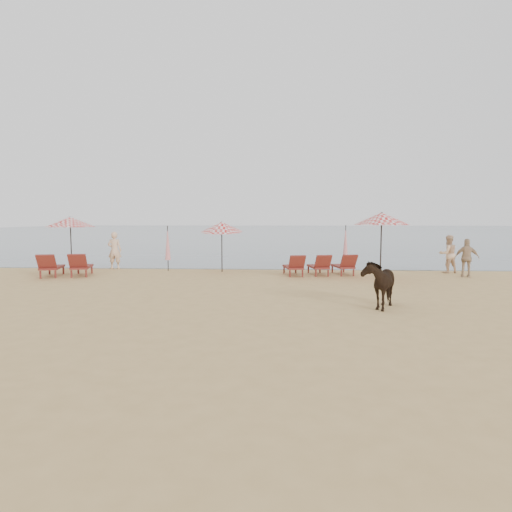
{
  "coord_description": "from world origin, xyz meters",
  "views": [
    {
      "loc": [
        0.93,
        -10.69,
        2.46
      ],
      "look_at": [
        0.0,
        5.0,
        1.1
      ],
      "focal_mm": 30.0,
      "sensor_mm": 36.0,
      "label": 1
    }
  ],
  "objects": [
    {
      "name": "lounger_cluster_right",
      "position": [
        2.6,
        7.99,
        0.45
      ],
      "size": [
        3.2,
        2.25,
        0.64
      ],
      "rotation": [
        0.0,
        0.0,
        0.19
      ],
      "color": "maroon",
      "rests_on": "ground"
    },
    {
      "name": "umbrella_open_left_b",
      "position": [
        -1.83,
        9.0,
        2.1
      ],
      "size": [
        1.9,
        1.94,
        2.43
      ],
      "rotation": [
        0.0,
        0.0,
        0.27
      ],
      "color": "black",
      "rests_on": "ground"
    },
    {
      "name": "sea",
      "position": [
        0.0,
        80.0,
        0.0
      ],
      "size": [
        160.0,
        140.0,
        0.06
      ],
      "primitive_type": "cube",
      "color": "#51606B",
      "rests_on": "ground"
    },
    {
      "name": "cow",
      "position": [
        3.65,
        1.28,
        0.68
      ],
      "size": [
        1.29,
        1.77,
        1.36
      ],
      "primitive_type": "imported",
      "rotation": [
        0.0,
        0.0,
        -0.39
      ],
      "color": "black",
      "rests_on": "ground"
    },
    {
      "name": "umbrella_open_right",
      "position": [
        5.04,
        7.19,
        2.47
      ],
      "size": [
        2.25,
        2.25,
        2.75
      ],
      "rotation": [
        0.0,
        0.0,
        -0.39
      ],
      "color": "black",
      "rests_on": "ground"
    },
    {
      "name": "beachgoer_left",
      "position": [
        -7.31,
        9.95,
        0.92
      ],
      "size": [
        0.7,
        0.49,
        1.84
      ],
      "primitive_type": "imported",
      "rotation": [
        0.0,
        0.0,
        3.22
      ],
      "color": "#E4B38E",
      "rests_on": "ground"
    },
    {
      "name": "ground",
      "position": [
        0.0,
        0.0,
        0.0
      ],
      "size": [
        120.0,
        120.0,
        0.0
      ],
      "primitive_type": "plane",
      "color": "tan",
      "rests_on": "ground"
    },
    {
      "name": "umbrella_closed_right",
      "position": [
        4.1,
        10.6,
        1.34
      ],
      "size": [
        0.26,
        0.26,
        2.17
      ],
      "rotation": [
        0.0,
        0.0,
        -0.25
      ],
      "color": "black",
      "rests_on": "ground"
    },
    {
      "name": "umbrella_open_left_a",
      "position": [
        -9.23,
        9.38,
        2.32
      ],
      "size": [
        2.27,
        2.27,
        2.58
      ],
      "rotation": [
        0.0,
        0.0,
        -0.07
      ],
      "color": "black",
      "rests_on": "ground"
    },
    {
      "name": "beachgoer_right_a",
      "position": [
        8.55,
        9.25,
        0.87
      ],
      "size": [
        0.94,
        0.79,
        1.73
      ],
      "primitive_type": "imported",
      "rotation": [
        0.0,
        0.0,
        3.31
      ],
      "color": "#DCB189",
      "rests_on": "ground"
    },
    {
      "name": "beachgoer_right_b",
      "position": [
        8.78,
        7.81,
        0.82
      ],
      "size": [
        1.03,
        0.67,
        1.63
      ],
      "primitive_type": "imported",
      "rotation": [
        0.0,
        0.0,
        2.83
      ],
      "color": "tan",
      "rests_on": "ground"
    },
    {
      "name": "umbrella_closed_left",
      "position": [
        -4.45,
        9.26,
        1.32
      ],
      "size": [
        0.26,
        0.26,
        2.15
      ],
      "rotation": [
        0.0,
        0.0,
        0.23
      ],
      "color": "black",
      "rests_on": "ground"
    },
    {
      "name": "lounger_cluster_left",
      "position": [
        -8.28,
        6.96,
        0.48
      ],
      "size": [
        2.33,
        2.27,
        0.69
      ],
      "rotation": [
        0.0,
        0.0,
        0.26
      ],
      "color": "maroon",
      "rests_on": "ground"
    }
  ]
}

